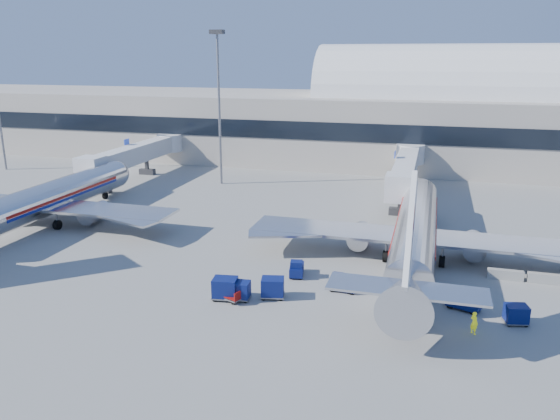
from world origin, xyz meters
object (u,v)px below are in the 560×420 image
(cart_train_a, at_px, (273,287))
(airliner_main, at_px, (415,232))
(airliner_mid, at_px, (42,201))
(ramp_worker, at_px, (474,323))
(jetbridge_mid, at_px, (139,153))
(cart_open_red, at_px, (231,296))
(mast_west, at_px, (219,86))
(barrier_mid, at_px, (546,279))
(barrier_near, at_px, (505,275))
(tug_lead, at_px, (342,283))
(jetbridge_near, at_px, (406,167))
(cart_solo_near, at_px, (400,319))
(cart_train_b, at_px, (239,290))
(cart_train_c, at_px, (225,288))
(tug_left, at_px, (296,268))
(tug_right, at_px, (463,300))
(cart_solo_far, at_px, (516,314))

(cart_train_a, bearing_deg, airliner_main, 35.40)
(airliner_mid, height_order, ramp_worker, airliner_mid)
(airliner_main, xyz_separation_m, ramp_worker, (4.75, -13.55, -2.08))
(jetbridge_mid, bearing_deg, cart_open_red, -52.15)
(cart_train_a, xyz_separation_m, ramp_worker, (15.46, -1.87, -0.05))
(mast_west, height_order, barrier_mid, mast_west)
(jetbridge_mid, height_order, barrier_mid, jetbridge_mid)
(cart_open_red, bearing_deg, barrier_near, 46.39)
(barrier_near, bearing_deg, tug_lead, -154.83)
(jetbridge_near, distance_m, jetbridge_mid, 42.00)
(tug_lead, height_order, cart_train_a, cart_train_a)
(barrier_near, height_order, cart_solo_near, cart_solo_near)
(airliner_main, relative_size, tug_lead, 15.91)
(cart_train_b, bearing_deg, cart_train_c, -173.66)
(cart_train_a, distance_m, cart_train_c, 3.85)
(tug_left, height_order, cart_open_red, tug_left)
(cart_train_c, distance_m, cart_open_red, 0.82)
(cart_train_c, bearing_deg, cart_train_b, 2.46)
(barrier_mid, bearing_deg, jetbridge_mid, 152.65)
(barrier_mid, bearing_deg, cart_open_red, -157.08)
(tug_lead, xyz_separation_m, tug_right, (9.65, -0.74, 0.07))
(airliner_main, distance_m, cart_solo_near, 14.61)
(airliner_main, height_order, barrier_near, airliner_main)
(jetbridge_near, relative_size, cart_solo_far, 14.54)
(jetbridge_mid, xyz_separation_m, ramp_worker, (49.15, -39.85, -3.08))
(cart_train_a, relative_size, ramp_worker, 1.28)
(jetbridge_near, height_order, barrier_mid, jetbridge_near)
(mast_west, distance_m, cart_train_c, 43.78)
(jetbridge_near, height_order, cart_solo_far, jetbridge_near)
(cart_solo_far, bearing_deg, tug_left, 153.62)
(mast_west, bearing_deg, tug_lead, -54.50)
(airliner_main, height_order, tug_lead, airliner_main)
(airliner_main, distance_m, cart_train_a, 15.98)
(airliner_main, bearing_deg, cart_train_b, -135.95)
(cart_train_a, xyz_separation_m, cart_train_c, (-3.63, -1.30, 0.06))
(tug_lead, bearing_deg, mast_west, 129.29)
(barrier_near, distance_m, barrier_mid, 3.30)
(jetbridge_mid, bearing_deg, airliner_mid, -84.78)
(tug_right, bearing_deg, cart_train_c, -148.97)
(airliner_mid, distance_m, cart_train_c, 30.61)
(airliner_main, bearing_deg, tug_lead, -121.86)
(cart_open_red, bearing_deg, ramp_worker, 19.06)
(jetbridge_mid, relative_size, cart_solo_far, 14.54)
(jetbridge_near, distance_m, tug_left, 34.02)
(tug_lead, relative_size, cart_open_red, 1.00)
(tug_left, bearing_deg, cart_solo_far, -114.16)
(mast_west, height_order, tug_lead, mast_west)
(airliner_mid, distance_m, tug_lead, 37.63)
(cart_train_c, distance_m, ramp_worker, 19.10)
(mast_west, height_order, cart_train_b, mast_west)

